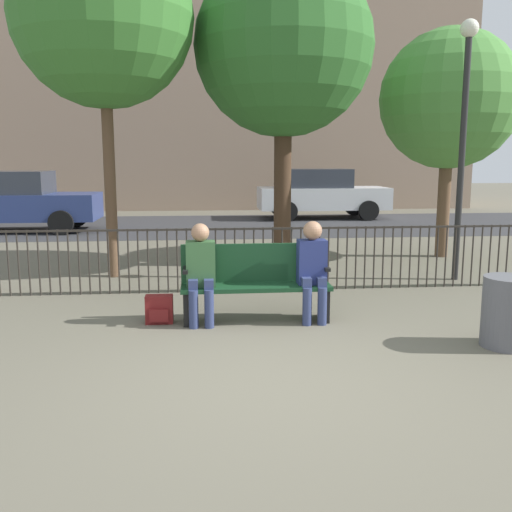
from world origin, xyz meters
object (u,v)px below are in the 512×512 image
Objects in this scene: tree_0 at (284,47)px; trash_bin at (509,312)px; tree_2 at (449,100)px; parked_car_1 at (14,200)px; seated_person_1 at (312,265)px; park_bench at (255,280)px; backpack at (159,310)px; tree_1 at (103,17)px; lamp_post at (464,114)px; seated_person_0 at (201,268)px; parked_car_0 at (320,193)px.

trash_bin is at bearing -70.39° from tree_0.
tree_2 is 11.18m from parked_car_1.
parked_car_1 reaches higher than trash_bin.
park_bench is at bearing 169.18° from seated_person_1.
parked_car_1 reaches higher than backpack.
tree_2 is at bearing 38.74° from backpack.
parked_car_1 is at bearing 116.02° from backpack.
trash_bin is (2.52, -1.26, -0.13)m from park_bench.
park_bench is at bearing -134.62° from tree_2.
tree_1 reaches higher than seated_person_1.
park_bench is at bearing 153.43° from trash_bin.
lamp_post is (5.57, -0.77, -1.48)m from tree_1.
tree_2 is (3.34, 0.70, -0.78)m from tree_0.
backpack is (-0.50, 0.08, -0.51)m from seated_person_0.
parked_car_1 is (-9.79, 4.92, -2.22)m from tree_2.
tree_1 is at bearing -60.90° from parked_car_1.
parked_car_1 is (-6.46, 5.62, -3.00)m from tree_0.
seated_person_0 is 0.29× the size of parked_car_1.
backpack is 4.97m from tree_1.
seated_person_1 is (0.67, -0.13, 0.19)m from park_bench.
seated_person_0 is at bearing -108.11° from parked_car_0.
seated_person_1 reaches higher than seated_person_0.
lamp_post is (2.78, 2.16, 1.95)m from seated_person_1.
tree_0 reaches higher than trash_bin.
tree_0 is 0.98× the size of tree_1.
tree_1 is at bearing 138.78° from trash_bin.
tree_2 is at bearing -26.66° from parked_car_1.
parked_car_0 reaches higher than park_bench.
seated_person_0 is at bearing -179.96° from seated_person_1.
seated_person_0 is at bearing -61.72° from parked_car_1.
park_bench reaches higher than backpack.
tree_1 reaches higher than parked_car_1.
tree_0 is at bearing 87.66° from seated_person_1.
tree_2 is 1.05× the size of parked_car_0.
park_bench is 1.49× the size of seated_person_0.
parked_car_0 reaches higher than seated_person_1.
park_bench is 12.21m from parked_car_0.
seated_person_0 is 1.62× the size of trash_bin.
tree_0 is 3.50m from tree_2.
seated_person_1 is at bearing -128.75° from tree_2.
lamp_post is at bearing 24.32° from backpack.
seated_person_0 is (-0.66, -0.13, 0.18)m from park_bench.
lamp_post is 9.90m from parked_car_0.
seated_person_1 is at bearing -55.72° from parked_car_1.
trash_bin is at bearing -51.86° from parked_car_1.
parked_car_0 is (-0.92, 7.56, -2.22)m from tree_2.
seated_person_1 is 0.29× the size of parked_car_1.
park_bench is 2.42× the size of trash_bin.
park_bench is 0.33× the size of tree_0.
trash_bin is at bearing -26.57° from park_bench.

